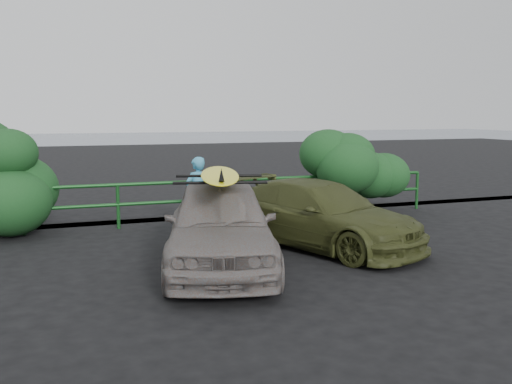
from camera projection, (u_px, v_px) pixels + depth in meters
ground at (225, 286)px, 8.61m from camera, size 80.00×80.00×0.00m
ocean at (71, 136)px, 64.49m from camera, size 200.00×200.00×0.00m
guardrail at (162, 204)px, 13.20m from camera, size 14.00×0.08×1.04m
shrub_right at (344, 171)px, 15.28m from camera, size 3.20×2.40×2.14m
sedan at (220, 225)px, 9.54m from camera, size 2.84×4.69×1.49m
olive_vehicle at (319, 214)px, 11.13m from camera, size 3.43×4.76×1.28m
man at (197, 194)px, 12.63m from camera, size 0.70×0.58×1.65m
roof_rack at (220, 179)px, 9.44m from camera, size 1.71×1.39×0.05m
surfboard at (220, 175)px, 9.43m from camera, size 1.38×3.07×0.09m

